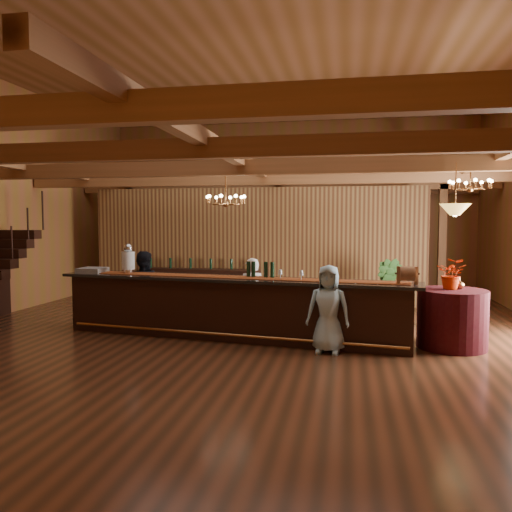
% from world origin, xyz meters
% --- Properties ---
extents(floor, '(14.00, 14.00, 0.00)m').
position_xyz_m(floor, '(0.00, 0.00, 0.00)').
color(floor, '#592D19').
rests_on(floor, ground).
extents(ceiling, '(14.00, 14.00, 0.00)m').
position_xyz_m(ceiling, '(0.00, 0.00, 5.50)').
color(ceiling, brown).
rests_on(ceiling, wall_back).
extents(wall_back, '(12.00, 0.10, 5.50)m').
position_xyz_m(wall_back, '(0.00, 7.00, 2.75)').
color(wall_back, '#A05A35').
rests_on(wall_back, floor).
extents(wall_front, '(12.00, 0.10, 5.50)m').
position_xyz_m(wall_front, '(0.00, -7.00, 2.75)').
color(wall_front, '#A05A35').
rests_on(wall_front, floor).
extents(beam_grid, '(11.90, 13.90, 0.39)m').
position_xyz_m(beam_grid, '(0.00, 0.51, 3.24)').
color(beam_grid, brown).
rests_on(beam_grid, wall_left).
extents(support_posts, '(9.20, 10.20, 3.20)m').
position_xyz_m(support_posts, '(0.00, -0.50, 1.60)').
color(support_posts, brown).
rests_on(support_posts, floor).
extents(partition_wall, '(9.00, 0.18, 3.10)m').
position_xyz_m(partition_wall, '(-0.50, 3.50, 1.55)').
color(partition_wall, brown).
rests_on(partition_wall, floor).
extents(backroom_boxes, '(4.10, 0.60, 1.10)m').
position_xyz_m(backroom_boxes, '(-0.29, 5.50, 0.53)').
color(backroom_boxes, black).
rests_on(backroom_boxes, floor).
extents(tasting_bar, '(6.95, 1.76, 1.16)m').
position_xyz_m(tasting_bar, '(-0.16, -0.68, 0.58)').
color(tasting_bar, black).
rests_on(tasting_bar, floor).
extents(beverage_dispenser, '(0.26, 0.26, 0.60)m').
position_xyz_m(beverage_dispenser, '(-2.37, -0.33, 1.44)').
color(beverage_dispenser, silver).
rests_on(beverage_dispenser, tasting_bar).
extents(glass_rack_tray, '(0.50, 0.50, 0.10)m').
position_xyz_m(glass_rack_tray, '(-3.16, -0.34, 1.20)').
color(glass_rack_tray, gray).
rests_on(glass_rack_tray, tasting_bar).
extents(raffle_drum, '(0.34, 0.24, 0.30)m').
position_xyz_m(raffle_drum, '(2.96, -1.15, 1.33)').
color(raffle_drum, '#94603C').
rests_on(raffle_drum, tasting_bar).
extents(bar_bottle_0, '(0.07, 0.07, 0.30)m').
position_xyz_m(bar_bottle_0, '(0.15, -0.59, 1.30)').
color(bar_bottle_0, black).
rests_on(bar_bottle_0, tasting_bar).
extents(bar_bottle_1, '(0.07, 0.07, 0.30)m').
position_xyz_m(bar_bottle_1, '(0.25, -0.60, 1.30)').
color(bar_bottle_1, black).
rests_on(bar_bottle_1, tasting_bar).
extents(bar_bottle_2, '(0.07, 0.07, 0.30)m').
position_xyz_m(bar_bottle_2, '(0.49, -0.64, 1.30)').
color(bar_bottle_2, black).
rests_on(bar_bottle_2, tasting_bar).
extents(bar_bottle_3, '(0.07, 0.07, 0.30)m').
position_xyz_m(bar_bottle_3, '(0.62, -0.65, 1.30)').
color(bar_bottle_3, black).
rests_on(bar_bottle_3, tasting_bar).
extents(backbar_shelf, '(3.30, 0.91, 0.92)m').
position_xyz_m(backbar_shelf, '(-1.94, 3.23, 0.46)').
color(backbar_shelf, black).
rests_on(backbar_shelf, floor).
extents(round_table, '(1.18, 1.18, 1.02)m').
position_xyz_m(round_table, '(3.78, -0.67, 0.51)').
color(round_table, '#380E10').
rests_on(round_table, floor).
extents(chandelier_left, '(0.80, 0.80, 0.72)m').
position_xyz_m(chandelier_left, '(-0.46, 0.13, 2.64)').
color(chandelier_left, '#B0733D').
rests_on(chandelier_left, beam_grid).
extents(chandelier_right, '(0.80, 0.80, 0.44)m').
position_xyz_m(chandelier_right, '(4.30, 0.59, 2.91)').
color(chandelier_right, '#B0733D').
rests_on(chandelier_right, beam_grid).
extents(pendant_lamp, '(0.52, 0.52, 0.90)m').
position_xyz_m(pendant_lamp, '(3.78, -0.67, 2.40)').
color(pendant_lamp, '#B0733D').
rests_on(pendant_lamp, beam_grid).
extents(bartender, '(0.62, 0.49, 1.48)m').
position_xyz_m(bartender, '(0.11, -0.06, 0.74)').
color(bartender, white).
rests_on(bartender, floor).
extents(staff_second, '(0.88, 0.75, 1.58)m').
position_xyz_m(staff_second, '(-2.25, 0.08, 0.79)').
color(staff_second, black).
rests_on(staff_second, floor).
extents(guest, '(0.77, 0.56, 1.48)m').
position_xyz_m(guest, '(1.67, -1.39, 0.74)').
color(guest, '#A9D9EE').
rests_on(guest, floor).
extents(floor_plant, '(0.88, 0.79, 1.33)m').
position_xyz_m(floor_plant, '(2.89, 2.45, 0.67)').
color(floor_plant, '#24491A').
rests_on(floor_plant, floor).
extents(table_flowers, '(0.61, 0.57, 0.54)m').
position_xyz_m(table_flowers, '(3.77, -0.64, 1.29)').
color(table_flowers, '#B32402').
rests_on(table_flowers, round_table).
extents(table_vase, '(0.16, 0.16, 0.30)m').
position_xyz_m(table_vase, '(3.91, -0.56, 1.17)').
color(table_vase, '#B0733D').
rests_on(table_vase, round_table).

